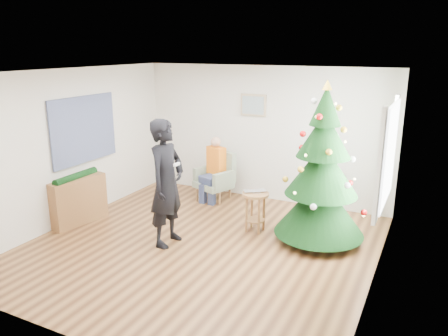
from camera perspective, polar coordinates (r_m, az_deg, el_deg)
The scene contains 19 objects.
floor at distance 6.77m, azimuth -3.07°, elevation -10.13°, with size 5.00×5.00×0.00m, color brown.
ceiling at distance 6.11m, azimuth -3.43°, elevation 12.39°, with size 5.00×5.00×0.00m, color white.
wall_back at distance 8.52m, azimuth 5.11°, elevation 4.46°, with size 5.00×5.00×0.00m, color silver.
wall_front at distance 4.44m, azimuth -19.50°, elevation -7.03°, with size 5.00×5.00×0.00m, color silver.
wall_left at distance 7.83m, azimuth -19.37°, elevation 2.64°, with size 5.00×5.00×0.00m, color silver.
wall_right at distance 5.57m, azimuth 19.76°, elevation -2.48°, with size 5.00×5.00×0.00m, color silver.
window_panel at distance 6.48m, azimuth 20.79°, elevation 1.74°, with size 0.04×1.30×1.40m, color white.
curtains at distance 6.48m, azimuth 20.53°, elevation 1.77°, with size 0.05×1.75×1.50m.
christmas_tree at distance 6.72m, azimuth 12.67°, elevation -0.49°, with size 1.38×1.38×2.49m.
stool at distance 7.18m, azimuth 4.10°, elevation -5.70°, with size 0.44×0.44×0.66m.
laptop at distance 7.07m, azimuth 4.15°, elevation -3.17°, with size 0.36×0.23×0.03m, color silver.
armchair at distance 8.62m, azimuth -1.08°, elevation -1.89°, with size 0.81×0.80×0.95m.
seated_person at distance 8.51m, azimuth -1.36°, elevation -0.10°, with size 0.47×0.60×1.25m.
standing_man at distance 6.58m, azimuth -7.49°, elevation -1.97°, with size 0.71×0.46×1.94m, color black.
game_controller at distance 6.35m, azimuth -6.20°, elevation 0.48°, with size 0.04×0.13×0.04m, color white.
console at distance 7.87m, azimuth -18.53°, elevation -4.05°, with size 0.30×1.00×0.80m, color brown.
garland at distance 7.75m, azimuth -18.80°, elevation -1.12°, with size 0.14×0.14×0.90m, color black.
tapestry at distance 7.96m, azimuth -17.80°, elevation 4.82°, with size 0.03×1.50×1.15m, color black.
framed_picture at distance 8.48m, azimuth 3.84°, elevation 8.19°, with size 0.52×0.05×0.42m.
Camera 1 is at (3.03, -5.29, 2.94)m, focal length 35.00 mm.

